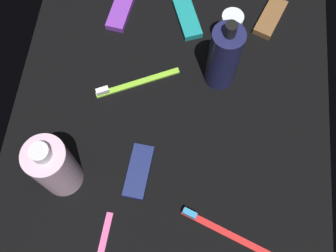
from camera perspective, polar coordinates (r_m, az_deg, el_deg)
ground_plane at (r=80.85cm, az=-0.00°, el=-0.92°), size 84.00×64.00×1.20cm
lotion_bottle at (r=78.99cm, az=7.88°, el=9.60°), size 6.12×6.12×18.50cm
bodywash_bottle at (r=73.05cm, az=-15.79°, el=-5.57°), size 7.35×7.35×16.64cm
deodorant_stick at (r=86.00cm, az=8.67°, el=13.08°), size 4.32×4.32×10.10cm
toothbrush_red at (r=75.77cm, az=7.55°, el=-14.37°), size 7.34×17.31×2.10cm
toothbrush_lime at (r=84.24cm, az=-5.00°, el=6.01°), size 8.91×16.73×2.10cm
snack_bar_purple at (r=94.11cm, az=-6.66°, el=15.93°), size 10.86×5.42×1.50cm
snack_bar_navy at (r=77.24cm, az=-4.18°, el=-6.41°), size 10.69×4.83×1.50cm
snack_bar_brown at (r=95.12cm, az=14.26°, el=14.64°), size 11.14×7.53×1.50cm
snack_bar_teal at (r=92.35cm, az=2.74°, el=14.96°), size 11.14×7.55×1.50cm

